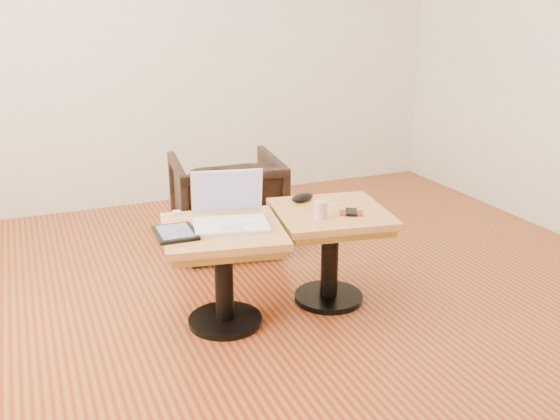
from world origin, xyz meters
name	(u,v)px	position (x,y,z in m)	size (l,w,h in m)	color
room_shell	(294,54)	(0.00, 0.00, 1.35)	(4.52, 4.52, 2.71)	maroon
side_table_left	(223,252)	(-0.35, 0.07, 0.40)	(0.67, 0.67, 0.53)	black
side_table_right	(330,233)	(0.27, 0.10, 0.40)	(0.66, 0.66, 0.53)	black
laptop	(230,214)	(-0.30, 0.11, 0.58)	(0.42, 0.38, 0.25)	white
tablet	(175,233)	(-0.58, 0.06, 0.54)	(0.20, 0.24, 0.02)	black
charging_adapter	(177,213)	(-0.51, 0.33, 0.54)	(0.04, 0.04, 0.02)	white
glasses_case	(302,198)	(0.19, 0.29, 0.55)	(0.15, 0.06, 0.05)	black
striped_cup	(321,210)	(0.16, 0.01, 0.57)	(0.07, 0.07, 0.09)	#D03D73
earbuds_tangle	(335,204)	(0.33, 0.17, 0.53)	(0.07, 0.04, 0.01)	white
phone_on_sleeve	(351,212)	(0.34, 0.01, 0.53)	(0.15, 0.13, 0.01)	maroon
armchair	(227,202)	(-0.01, 1.06, 0.32)	(0.68, 0.70, 0.63)	black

